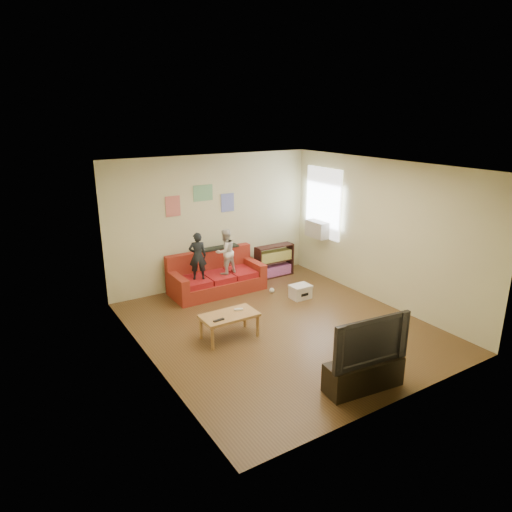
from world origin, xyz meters
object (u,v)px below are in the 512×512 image
child_b (225,252)px  coffee_table (229,318)px  sofa (216,278)px  file_box (300,292)px  tv_stand (363,374)px  television (366,338)px  bookshelf (274,263)px  child_a (198,256)px

child_b → coffee_table: child_b is taller
sofa → coffee_table: size_ratio=2.07×
child_b → file_box: bearing=124.5°
coffee_table → tv_stand: size_ratio=0.84×
child_b → television: (-0.07, -3.95, -0.12)m
child_b → tv_stand: child_b is taller
bookshelf → child_b: bearing=-169.3°
coffee_table → bookshelf: bearing=42.2°
file_box → television: (-1.15, -2.88, 0.59)m
child_b → child_a: bearing=-10.7°
tv_stand → television: bearing=0.0°
child_b → bookshelf: size_ratio=1.03×
coffee_table → television: bearing=-69.5°
tv_stand → television: size_ratio=0.94×
tv_stand → coffee_table: bearing=117.5°
child_a → child_b: (0.60, 0.00, -0.01)m
file_box → television: size_ratio=0.35×
coffee_table → file_box: 2.09m
sofa → child_a: (-0.45, -0.16, 0.58)m
tv_stand → television: (0.00, 0.00, 0.53)m
child_a → file_box: (1.68, -1.07, -0.72)m
tv_stand → file_box: bearing=75.2°
bookshelf → file_box: (-0.27, -1.32, -0.18)m
file_box → television: bearing=-111.7°
coffee_table → television: 2.36m
coffee_table → sofa: bearing=69.1°
child_a → television: 3.98m
child_b → television: size_ratio=0.80×
television → sofa: bearing=97.3°
sofa → coffee_table: bearing=-110.9°
television → child_a: bearing=103.9°
child_a → bookshelf: (1.95, 0.25, -0.54)m
coffee_table → television: (0.81, -2.18, 0.38)m
file_box → tv_stand: 3.10m
television → bookshelf: bearing=77.6°
sofa → bookshelf: sofa is taller
bookshelf → tv_stand: (-1.42, -4.20, -0.11)m
child_a → child_b: size_ratio=1.02×
child_a → tv_stand: child_a is taller
tv_stand → television: television is taller
child_a → child_b: child_a is taller
child_a → bookshelf: 2.04m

